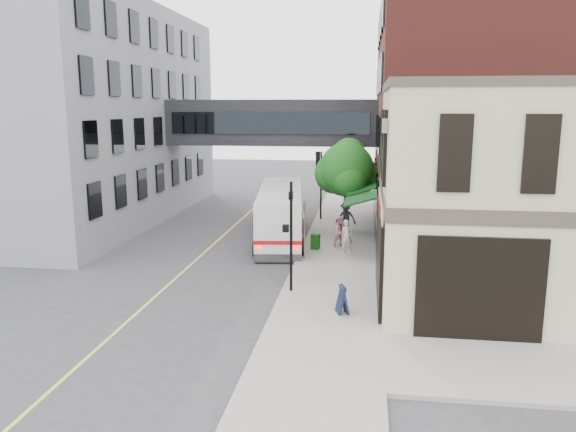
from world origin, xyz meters
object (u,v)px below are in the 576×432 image
(pedestrian_b, at_px, (341,232))
(newspaper_box, at_px, (315,242))
(pedestrian_c, at_px, (346,218))
(sandwich_board, at_px, (342,300))
(pedestrian_a, at_px, (347,237))
(bus, at_px, (280,211))

(pedestrian_b, height_order, newspaper_box, pedestrian_b)
(pedestrian_b, distance_m, pedestrian_c, 3.20)
(sandwich_board, bearing_deg, pedestrian_b, 75.40)
(pedestrian_a, distance_m, sandwich_board, 8.53)
(newspaper_box, bearing_deg, sandwich_board, -58.33)
(bus, relative_size, pedestrian_b, 6.60)
(pedestrian_a, xyz_separation_m, newspaper_box, (-1.67, 0.69, -0.47))
(pedestrian_a, bearing_deg, sandwich_board, -113.86)
(pedestrian_b, bearing_deg, pedestrian_c, 59.87)
(pedestrian_a, bearing_deg, pedestrian_c, 67.88)
(newspaper_box, distance_m, sandwich_board, 9.38)
(pedestrian_b, distance_m, newspaper_box, 1.53)
(pedestrian_a, height_order, pedestrian_c, pedestrian_c)
(pedestrian_a, xyz_separation_m, pedestrian_b, (-0.38, 1.38, -0.05))
(pedestrian_c, height_order, sandwich_board, pedestrian_c)
(bus, bearing_deg, newspaper_box, -49.57)
(pedestrian_c, bearing_deg, pedestrian_b, -76.33)
(pedestrian_a, bearing_deg, pedestrian_b, 80.47)
(sandwich_board, bearing_deg, bus, 91.39)
(bus, bearing_deg, pedestrian_c, 18.01)
(sandwich_board, bearing_deg, pedestrian_a, 73.35)
(newspaper_box, bearing_deg, bus, 150.95)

